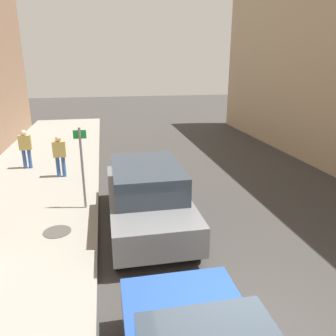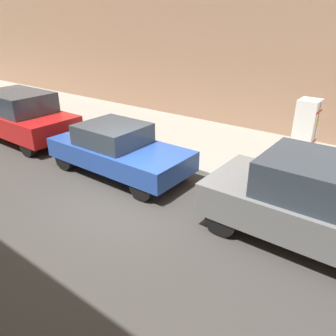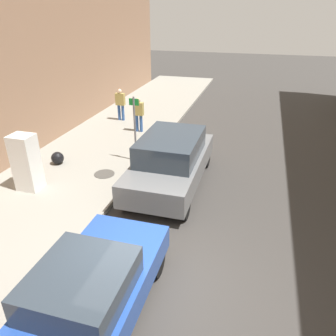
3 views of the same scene
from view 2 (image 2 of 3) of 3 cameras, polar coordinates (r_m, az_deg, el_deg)
The scene contains 8 objects.
ground_plane at distance 8.32m, azimuth -6.43°, elevation -5.05°, with size 80.00×80.00×0.00m, color #383533.
sidewalk_slab at distance 11.60m, azimuth 8.71°, elevation 3.92°, with size 4.54×44.00×0.13m, color gray.
building_facade_near at distance 13.87m, azimuth 16.92°, elevation 22.81°, with size 2.00×39.60×7.83m, color #937056.
discarded_refrigerator at distance 10.92m, azimuth 22.82°, elevation 6.33°, with size 0.70×0.60×1.80m.
fire_hydrant at distance 11.21m, azimuth -4.42°, elevation 5.93°, with size 0.22×0.22×0.78m.
parked_suv_red at distance 13.21m, azimuth -24.41°, elevation 8.36°, with size 1.95×4.65×1.75m.
parked_hatchback_blue at distance 9.35m, azimuth -8.72°, elevation 3.23°, with size 1.80×4.19×1.44m.
parked_suv_gray at distance 6.85m, azimuth 26.22°, elevation -5.87°, with size 1.99×4.67×1.74m.
Camera 2 is at (5.19, 5.08, 4.06)m, focal length 35.00 mm.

